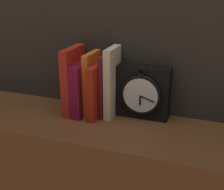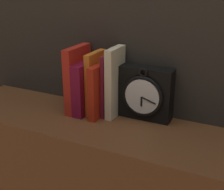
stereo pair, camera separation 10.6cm
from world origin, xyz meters
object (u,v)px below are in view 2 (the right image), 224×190
(book_slot1_maroon, at_px, (86,87))
(book_slot5_cream, at_px, (115,82))
(book_slot0_red, at_px, (78,79))
(book_slot2_orange, at_px, (96,83))
(book_slot4_maroon, at_px, (109,85))
(clock, at_px, (145,93))
(book_slot3_red, at_px, (101,90))

(book_slot1_maroon, distance_m, book_slot5_cream, 0.12)
(book_slot0_red, distance_m, book_slot5_cream, 0.15)
(book_slot0_red, relative_size, book_slot5_cream, 0.97)
(book_slot2_orange, bearing_deg, book_slot5_cream, 2.43)
(book_slot0_red, height_order, book_slot4_maroon, book_slot0_red)
(clock, bearing_deg, book_slot4_maroon, -171.06)
(book_slot2_orange, bearing_deg, book_slot3_red, -27.02)
(book_slot1_maroon, relative_size, book_slot5_cream, 0.76)
(book_slot1_maroon, height_order, book_slot2_orange, book_slot2_orange)
(clock, height_order, book_slot5_cream, book_slot5_cream)
(clock, distance_m, book_slot3_red, 0.17)
(book_slot2_orange, relative_size, book_slot5_cream, 0.91)
(book_slot0_red, xyz_separation_m, book_slot3_red, (0.10, -0.00, -0.03))
(book_slot0_red, bearing_deg, clock, 8.88)
(book_slot0_red, bearing_deg, book_slot5_cream, 6.63)
(book_slot1_maroon, height_order, book_slot3_red, book_slot3_red)
(book_slot0_red, relative_size, book_slot4_maroon, 1.09)
(book_slot2_orange, bearing_deg, clock, 7.96)
(clock, xyz_separation_m, book_slot2_orange, (-0.19, -0.03, 0.02))
(book_slot4_maroon, xyz_separation_m, book_slot5_cream, (0.03, -0.00, 0.01))
(book_slot0_red, relative_size, book_slot1_maroon, 1.28)
(book_slot4_maroon, height_order, book_slot5_cream, book_slot5_cream)
(book_slot0_red, height_order, book_slot3_red, book_slot0_red)
(book_slot5_cream, bearing_deg, book_slot2_orange, -177.57)
(book_slot0_red, distance_m, book_slot3_red, 0.10)
(book_slot1_maroon, distance_m, book_slot3_red, 0.06)
(book_slot1_maroon, bearing_deg, book_slot0_red, 179.54)
(clock, xyz_separation_m, book_slot5_cream, (-0.11, -0.02, 0.03))
(clock, height_order, book_slot2_orange, book_slot2_orange)
(book_slot4_maroon, relative_size, book_slot5_cream, 0.89)
(book_slot2_orange, relative_size, book_slot3_red, 1.18)
(book_slot0_red, bearing_deg, book_slot4_maroon, 8.81)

